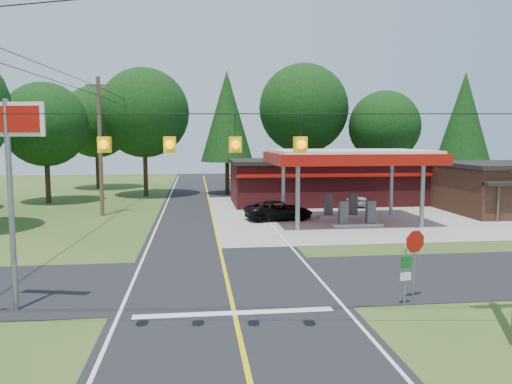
{
  "coord_description": "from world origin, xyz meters",
  "views": [
    {
      "loc": [
        -1.19,
        -19.2,
        5.68
      ],
      "look_at": [
        2.0,
        7.0,
        2.8
      ],
      "focal_mm": 35.0,
      "sensor_mm": 36.0,
      "label": 1
    }
  ],
  "objects": [
    {
      "name": "ground",
      "position": [
        0.0,
        0.0,
        0.0
      ],
      "size": [
        120.0,
        120.0,
        0.0
      ],
      "primitive_type": "plane",
      "color": "#2D4C1B",
      "rests_on": "ground"
    },
    {
      "name": "main_highway",
      "position": [
        0.0,
        0.0,
        0.01
      ],
      "size": [
        8.0,
        120.0,
        0.02
      ],
      "primitive_type": "cube",
      "color": "black",
      "rests_on": "ground"
    },
    {
      "name": "cross_road",
      "position": [
        0.0,
        0.0,
        0.01
      ],
      "size": [
        70.0,
        7.0,
        0.02
      ],
      "primitive_type": "cube",
      "color": "black",
      "rests_on": "ground"
    },
    {
      "name": "lane_center_yellow",
      "position": [
        0.0,
        0.0,
        0.03
      ],
      "size": [
        0.15,
        110.0,
        0.0
      ],
      "primitive_type": "cube",
      "color": "yellow",
      "rests_on": "main_highway"
    },
    {
      "name": "gas_canopy",
      "position": [
        9.0,
        13.0,
        4.27
      ],
      "size": [
        10.6,
        7.4,
        4.88
      ],
      "color": "gray",
      "rests_on": "ground"
    },
    {
      "name": "convenience_store",
      "position": [
        10.0,
        22.98,
        1.92
      ],
      "size": [
        16.4,
        7.55,
        3.8
      ],
      "color": "#5B1A1D",
      "rests_on": "ground"
    },
    {
      "name": "utility_pole_far_left",
      "position": [
        -8.0,
        18.0,
        5.2
      ],
      "size": [
        1.8,
        0.3,
        10.0
      ],
      "color": "#473828",
      "rests_on": "ground"
    },
    {
      "name": "utility_pole_north",
      "position": [
        -6.5,
        35.0,
        4.75
      ],
      "size": [
        0.3,
        0.3,
        9.5
      ],
      "color": "#473828",
      "rests_on": "ground"
    },
    {
      "name": "overhead_beacons",
      "position": [
        -1.0,
        -6.0,
        6.21
      ],
      "size": [
        17.04,
        2.04,
        1.03
      ],
      "color": "black",
      "rests_on": "ground"
    },
    {
      "name": "treeline_backdrop",
      "position": [
        0.82,
        24.01,
        7.49
      ],
      "size": [
        70.27,
        51.59,
        13.3
      ],
      "color": "#332316",
      "rests_on": "ground"
    },
    {
      "name": "suv_car",
      "position": [
        4.5,
        14.5,
        0.66
      ],
      "size": [
        5.36,
        5.36,
        1.31
      ],
      "primitive_type": "imported",
      "rotation": [
        0.0,
        0.0,
        1.72
      ],
      "color": "black",
      "rests_on": "ground"
    },
    {
      "name": "sedan_car",
      "position": [
        12.0,
        21.0,
        0.76
      ],
      "size": [
        5.23,
        5.23,
        1.52
      ],
      "primitive_type": "imported",
      "rotation": [
        0.0,
        0.0,
        -0.19
      ],
      "color": "silver",
      "rests_on": "ground"
    },
    {
      "name": "big_stop_sign",
      "position": [
        -7.12,
        -2.43,
        5.14
      ],
      "size": [
        2.51,
        0.69,
        6.9
      ],
      "color": "gray",
      "rests_on": "ground"
    },
    {
      "name": "octagonal_stop_sign",
      "position": [
        6.33,
        -3.01,
        1.9
      ],
      "size": [
        0.85,
        0.31,
        2.54
      ],
      "color": "gray",
      "rests_on": "ground"
    },
    {
      "name": "route_sign_post",
      "position": [
        5.8,
        -3.52,
        1.16
      ],
      "size": [
        0.4,
        0.12,
        1.97
      ],
      "color": "gray",
      "rests_on": "ground"
    }
  ]
}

